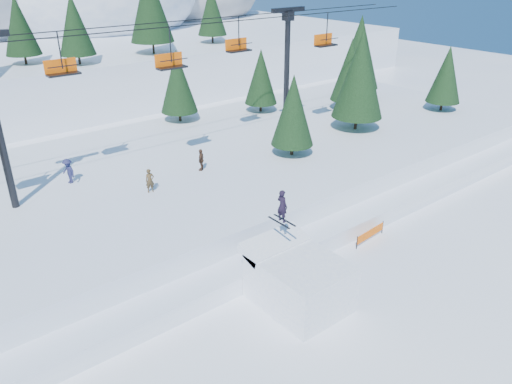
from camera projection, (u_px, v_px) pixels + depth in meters
ground at (331, 333)px, 23.90m from camera, size 160.00×160.00×0.00m
mid_shelf at (150, 187)px, 36.08m from camera, size 70.00×22.00×2.50m
berm at (232, 253)px, 29.32m from camera, size 70.00×6.00×1.10m
jump_kicker at (298, 279)px, 25.49m from camera, size 3.78×5.16×5.86m
chairlift at (153, 73)px, 33.26m from camera, size 46.00×3.21×10.28m
conifer_stand at (135, 110)px, 33.74m from camera, size 64.63×16.89×9.66m
distant_skiers at (134, 164)px, 34.58m from camera, size 31.89×8.65×1.72m
banner_near at (370, 233)px, 31.40m from camera, size 2.85×0.32×0.90m
banner_far at (363, 223)px, 32.60m from camera, size 2.84×0.40×0.90m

